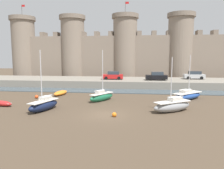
{
  "coord_description": "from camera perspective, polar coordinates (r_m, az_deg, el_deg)",
  "views": [
    {
      "loc": [
        3.24,
        -21.83,
        6.05
      ],
      "look_at": [
        0.04,
        5.17,
        2.5
      ],
      "focal_mm": 35.0,
      "sensor_mm": 36.0,
      "label": 1
    }
  ],
  "objects": [
    {
      "name": "car_quay_centre_east",
      "position": [
        43.12,
        11.55,
        2.14
      ],
      "size": [
        4.17,
        2.02,
        1.62
      ],
      "color": "black",
      "rests_on": "quay_road"
    },
    {
      "name": "rowboat_foreground_left",
      "position": [
        29.96,
        -26.8,
        -4.38
      ],
      "size": [
        3.26,
        1.88,
        0.63
      ],
      "color": "red",
      "rests_on": "ground"
    },
    {
      "name": "mooring_buoy_near_shore",
      "position": [
        22.03,
        0.59,
        -7.87
      ],
      "size": [
        0.46,
        0.46,
        0.46
      ],
      "primitive_type": "sphere",
      "color": "orange",
      "rests_on": "ground"
    },
    {
      "name": "castle",
      "position": [
        55.02,
        3.41,
        8.64
      ],
      "size": [
        59.78,
        6.55,
        19.14
      ],
      "color": "gray",
      "rests_on": "ground"
    },
    {
      "name": "sailboat_foreground_centre",
      "position": [
        24.82,
        15.49,
        -5.35
      ],
      "size": [
        4.84,
        3.88,
        5.96
      ],
      "color": "gray",
      "rests_on": "ground"
    },
    {
      "name": "quay_road",
      "position": [
        44.7,
        2.54,
        0.56
      ],
      "size": [
        65.23,
        10.0,
        1.41
      ],
      "primitive_type": "cube",
      "color": "gray",
      "rests_on": "ground"
    },
    {
      "name": "mooring_buoy_mid_mud",
      "position": [
        33.22,
        -19.09,
        -3.02
      ],
      "size": [
        0.51,
        0.51,
        0.51
      ],
      "primitive_type": "sphere",
      "color": "#E04C1E",
      "rests_on": "ground"
    },
    {
      "name": "sailboat_foreground_right",
      "position": [
        29.59,
        -2.74,
        -3.11
      ],
      "size": [
        3.27,
        4.25,
        6.85
      ],
      "color": "#1E6B47",
      "rests_on": "ground"
    },
    {
      "name": "sailboat_near_channel_right",
      "position": [
        25.54,
        -17.4,
        -5.07
      ],
      "size": [
        2.58,
        4.57,
        6.7
      ],
      "color": "#141E3D",
      "rests_on": "ground"
    },
    {
      "name": "rowboat_midflat_left",
      "position": [
        35.03,
        -13.29,
        -2.11
      ],
      "size": [
        1.79,
        3.61,
        0.69
      ],
      "color": "orange",
      "rests_on": "ground"
    },
    {
      "name": "ground_plane",
      "position": [
        22.88,
        -1.65,
        -7.89
      ],
      "size": [
        160.0,
        160.0,
        0.0
      ],
      "primitive_type": "plane",
      "color": "#4C3D2D"
    },
    {
      "name": "sailboat_midflat_right",
      "position": [
        32.21,
        19.05,
        -2.72
      ],
      "size": [
        5.19,
        4.9,
        6.19
      ],
      "color": "#234793",
      "rests_on": "ground"
    },
    {
      "name": "car_quay_centre_west",
      "position": [
        47.33,
        20.66,
        2.27
      ],
      "size": [
        4.17,
        2.02,
        1.62
      ],
      "color": "#B2B5B7",
      "rests_on": "quay_road"
    },
    {
      "name": "water_channel",
      "position": [
        37.63,
        1.72,
        -1.74
      ],
      "size": [
        80.0,
        4.5,
        0.1
      ],
      "primitive_type": "cube",
      "color": "#3D4C56",
      "rests_on": "ground"
    },
    {
      "name": "car_quay_west",
      "position": [
        43.75,
        0.25,
        2.37
      ],
      "size": [
        4.17,
        2.02,
        1.62
      ],
      "color": "red",
      "rests_on": "quay_road"
    }
  ]
}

